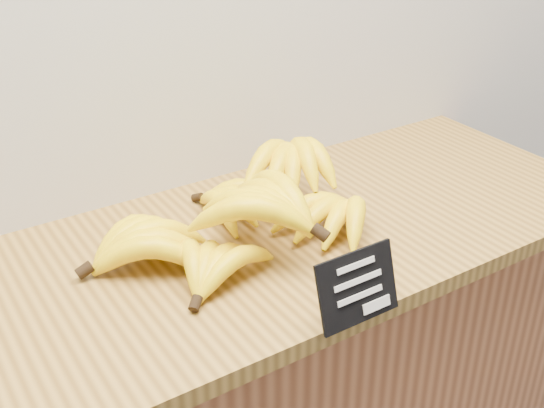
% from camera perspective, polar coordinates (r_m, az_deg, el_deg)
% --- Properties ---
extents(counter_top, '(1.40, 0.54, 0.03)m').
position_cam_1_polar(counter_top, '(1.19, -1.30, -3.46)').
color(counter_top, olive).
rests_on(counter_top, counter).
extents(chalkboard_sign, '(0.13, 0.04, 0.10)m').
position_cam_1_polar(chalkboard_sign, '(0.98, 7.20, -6.94)').
color(chalkboard_sign, black).
rests_on(chalkboard_sign, counter_top).
extents(banana_pile, '(0.55, 0.33, 0.13)m').
position_cam_1_polar(banana_pile, '(1.15, -2.20, -0.75)').
color(banana_pile, yellow).
rests_on(banana_pile, counter_top).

